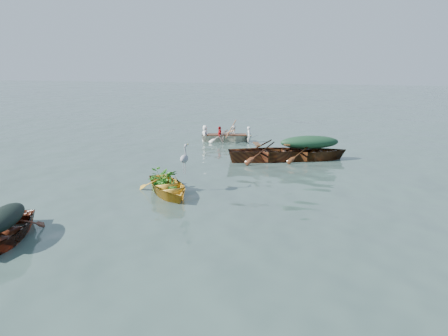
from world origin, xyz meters
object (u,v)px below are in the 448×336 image
object	(u,v)px
rowed_boat	(227,142)
green_tarp_boat	(309,160)
dark_covered_boat	(7,240)
heron	(184,164)
yellow_dinghy	(168,194)
open_wooden_boat	(271,161)

from	to	relation	value
rowed_boat	green_tarp_boat	bearing A→B (deg)	-139.60
dark_covered_boat	heron	world-z (taller)	heron
yellow_dinghy	heron	size ratio (longest dim) A/B	3.40
yellow_dinghy	open_wooden_boat	distance (m)	5.74
dark_covered_boat	heron	bearing A→B (deg)	40.62
dark_covered_boat	open_wooden_boat	bearing A→B (deg)	44.68
dark_covered_boat	rowed_boat	distance (m)	13.33
open_wooden_boat	heron	xyz separation A→B (m)	(-1.80, -4.92, 0.88)
yellow_dinghy	rowed_boat	bearing A→B (deg)	55.15
dark_covered_boat	heron	xyz separation A→B (m)	(2.46, 4.60, 0.88)
green_tarp_boat	yellow_dinghy	bearing A→B (deg)	126.67
open_wooden_boat	yellow_dinghy	bearing A→B (deg)	135.66
green_tarp_boat	rowed_boat	bearing A→B (deg)	32.12
green_tarp_boat	rowed_boat	world-z (taller)	green_tarp_boat
dark_covered_boat	green_tarp_boat	size ratio (longest dim) A/B	0.75
yellow_dinghy	green_tarp_boat	xyz separation A→B (m)	(3.64, 5.88, 0.00)
open_wooden_boat	dark_covered_boat	bearing A→B (deg)	134.01
green_tarp_boat	open_wooden_boat	xyz separation A→B (m)	(-1.45, -0.57, 0.00)
open_wooden_boat	rowed_boat	bearing A→B (deg)	15.53
open_wooden_boat	rowed_boat	size ratio (longest dim) A/B	1.35
dark_covered_boat	heron	size ratio (longest dim) A/B	3.51
yellow_dinghy	rowed_boat	world-z (taller)	yellow_dinghy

